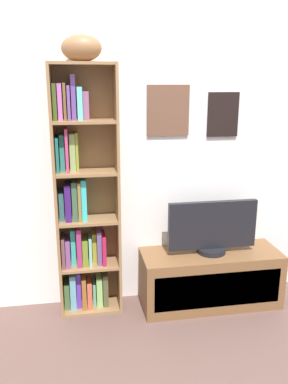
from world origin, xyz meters
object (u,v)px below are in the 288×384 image
football (81,48)px  television (212,228)px  bookshelf (83,207)px  tv_stand (210,278)px

football → television: 1.60m
bookshelf → tv_stand: 1.16m
bookshelf → tv_stand: size_ratio=1.70×
football → bookshelf: bearing=144.5°
television → football: bearing=175.0°
bookshelf → football: bearing=-35.5°
bookshelf → football: size_ratio=6.83×
television → tv_stand: bearing=-90.0°
tv_stand → television: (-0.00, 0.00, 0.42)m
bookshelf → television: (0.98, -0.11, -0.19)m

